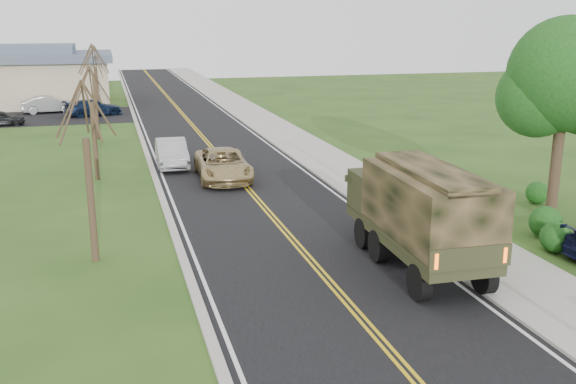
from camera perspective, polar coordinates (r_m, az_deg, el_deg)
name	(u,v)px	position (r m, az deg, el deg)	size (l,w,h in m)	color
road	(189,122)	(52.33, -8.75, 6.17)	(8.00, 120.00, 0.01)	black
curb_right	(240,119)	(52.98, -4.27, 6.46)	(0.30, 120.00, 0.12)	#9E998E
sidewalk_right	(261,119)	(53.36, -2.42, 6.54)	(3.20, 120.00, 0.10)	#9E998E
curb_left	(137,124)	(51.99, -13.31, 5.93)	(0.30, 120.00, 0.10)	#9E998E
leafy_tree	(565,83)	(27.57, 23.39, 8.85)	(4.83, 4.50, 8.10)	#38281C
bare_tree_a	(90,186)	(22.01, -17.22, 0.54)	(1.93, 2.26, 6.08)	#38281C
bare_tree_b	(94,132)	(33.80, -16.87, 5.17)	(1.83, 2.14, 5.73)	#38281C
bare_tree_c	(95,99)	(45.65, -16.75, 7.95)	(2.04, 2.39, 6.42)	#38281C
bare_tree_d	(97,85)	(57.61, -16.63, 9.07)	(1.88, 2.20, 5.91)	#38281C
commercial_building	(0,77)	(68.23, -24.23, 9.33)	(25.50, 21.50, 5.65)	tan
military_truck	(420,209)	(21.04, 11.64, -1.47)	(2.67, 7.12, 3.51)	black
suv_champagne	(223,165)	(32.87, -5.82, 2.44)	(2.54, 5.51, 1.53)	tan
sedan_silver	(172,153)	(36.24, -10.30, 3.43)	(1.60, 4.59, 1.51)	#AFAFB4
lot_car_dark	(0,118)	(54.45, -24.21, 6.00)	(1.42, 3.54, 1.21)	black
lot_car_silver	(49,104)	(60.60, -20.49, 7.30)	(1.60, 4.57, 1.51)	#A3A3A8
lot_car_navy	(93,108)	(57.59, -16.93, 7.18)	(1.94, 4.78, 1.39)	#0E1A33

